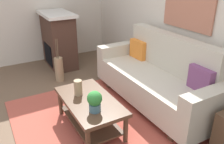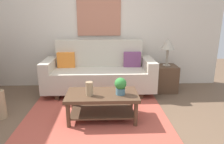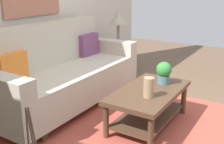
{
  "view_description": "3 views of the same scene",
  "coord_description": "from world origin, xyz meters",
  "px_view_note": "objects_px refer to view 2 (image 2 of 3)",
  "views": [
    {
      "loc": [
        2.54,
        -0.67,
        1.99
      ],
      "look_at": [
        0.0,
        0.76,
        0.69
      ],
      "focal_mm": 37.65,
      "sensor_mm": 36.0,
      "label": 1
    },
    {
      "loc": [
        0.14,
        -2.56,
        1.59
      ],
      "look_at": [
        0.28,
        1.04,
        0.58
      ],
      "focal_mm": 32.75,
      "sensor_mm": 36.0,
      "label": 2
    },
    {
      "loc": [
        -2.54,
        -0.79,
        1.55
      ],
      "look_at": [
        0.02,
        0.8,
        0.59
      ],
      "focal_mm": 44.57,
      "sensor_mm": 36.0,
      "label": 3
    }
  ],
  "objects_px": {
    "floor_vase": "(0,105)",
    "coffee_table": "(102,100)",
    "throw_pillow_orange": "(66,60)",
    "framed_painting": "(99,17)",
    "side_table": "(166,78)",
    "table_lamp": "(168,45)",
    "potted_plant_tabletop": "(120,86)",
    "throw_pillow_plum": "(132,59)",
    "tabletop_vase": "(89,89)",
    "couch": "(99,73)"
  },
  "relations": [
    {
      "from": "potted_plant_tabletop",
      "to": "floor_vase",
      "type": "height_order",
      "value": "potted_plant_tabletop"
    },
    {
      "from": "floor_vase",
      "to": "coffee_table",
      "type": "bearing_deg",
      "value": -3.16
    },
    {
      "from": "throw_pillow_plum",
      "to": "tabletop_vase",
      "type": "bearing_deg",
      "value": -120.89
    },
    {
      "from": "throw_pillow_plum",
      "to": "framed_painting",
      "type": "distance_m",
      "value": 1.16
    },
    {
      "from": "coffee_table",
      "to": "floor_vase",
      "type": "relative_size",
      "value": 2.37
    },
    {
      "from": "throw_pillow_plum",
      "to": "tabletop_vase",
      "type": "xyz_separation_m",
      "value": [
        -0.82,
        -1.37,
        -0.14
      ]
    },
    {
      "from": "side_table",
      "to": "framed_painting",
      "type": "distance_m",
      "value": 1.95
    },
    {
      "from": "framed_painting",
      "to": "table_lamp",
      "type": "bearing_deg",
      "value": -17.35
    },
    {
      "from": "tabletop_vase",
      "to": "potted_plant_tabletop",
      "type": "bearing_deg",
      "value": 2.75
    },
    {
      "from": "throw_pillow_orange",
      "to": "side_table",
      "type": "relative_size",
      "value": 0.64
    },
    {
      "from": "potted_plant_tabletop",
      "to": "floor_vase",
      "type": "bearing_deg",
      "value": 175.68
    },
    {
      "from": "potted_plant_tabletop",
      "to": "framed_painting",
      "type": "xyz_separation_m",
      "value": [
        -0.34,
        1.69,
        0.97
      ]
    },
    {
      "from": "coffee_table",
      "to": "tabletop_vase",
      "type": "distance_m",
      "value": 0.3
    },
    {
      "from": "throw_pillow_plum",
      "to": "potted_plant_tabletop",
      "type": "relative_size",
      "value": 1.37
    },
    {
      "from": "tabletop_vase",
      "to": "potted_plant_tabletop",
      "type": "relative_size",
      "value": 0.8
    },
    {
      "from": "throw_pillow_plum",
      "to": "table_lamp",
      "type": "relative_size",
      "value": 0.63
    },
    {
      "from": "throw_pillow_orange",
      "to": "coffee_table",
      "type": "height_order",
      "value": "throw_pillow_orange"
    },
    {
      "from": "couch",
      "to": "throw_pillow_orange",
      "type": "relative_size",
      "value": 6.2
    },
    {
      "from": "couch",
      "to": "throw_pillow_plum",
      "type": "xyz_separation_m",
      "value": [
        0.7,
        0.13,
        0.25
      ]
    },
    {
      "from": "throw_pillow_orange",
      "to": "framed_painting",
      "type": "height_order",
      "value": "framed_painting"
    },
    {
      "from": "coffee_table",
      "to": "side_table",
      "type": "relative_size",
      "value": 1.96
    },
    {
      "from": "table_lamp",
      "to": "framed_painting",
      "type": "distance_m",
      "value": 1.58
    },
    {
      "from": "couch",
      "to": "tabletop_vase",
      "type": "distance_m",
      "value": 1.26
    },
    {
      "from": "throw_pillow_orange",
      "to": "side_table",
      "type": "height_order",
      "value": "throw_pillow_orange"
    },
    {
      "from": "throw_pillow_orange",
      "to": "framed_painting",
      "type": "xyz_separation_m",
      "value": [
        0.7,
        0.34,
        0.86
      ]
    },
    {
      "from": "coffee_table",
      "to": "side_table",
      "type": "height_order",
      "value": "side_table"
    },
    {
      "from": "couch",
      "to": "coffee_table",
      "type": "distance_m",
      "value": 1.18
    },
    {
      "from": "throw_pillow_orange",
      "to": "throw_pillow_plum",
      "type": "bearing_deg",
      "value": 0.0
    },
    {
      "from": "potted_plant_tabletop",
      "to": "side_table",
      "type": "relative_size",
      "value": 0.47
    },
    {
      "from": "throw_pillow_plum",
      "to": "floor_vase",
      "type": "bearing_deg",
      "value": -151.63
    },
    {
      "from": "potted_plant_tabletop",
      "to": "throw_pillow_plum",
      "type": "bearing_deg",
      "value": 75.22
    },
    {
      "from": "side_table",
      "to": "table_lamp",
      "type": "distance_m",
      "value": 0.71
    },
    {
      "from": "table_lamp",
      "to": "floor_vase",
      "type": "distance_m",
      "value": 3.25
    },
    {
      "from": "couch",
      "to": "coffee_table",
      "type": "relative_size",
      "value": 2.03
    },
    {
      "from": "throw_pillow_plum",
      "to": "potted_plant_tabletop",
      "type": "height_order",
      "value": "throw_pillow_plum"
    },
    {
      "from": "coffee_table",
      "to": "framed_painting",
      "type": "xyz_separation_m",
      "value": [
        -0.06,
        1.64,
        1.23
      ]
    },
    {
      "from": "coffee_table",
      "to": "side_table",
      "type": "bearing_deg",
      "value": 41.43
    },
    {
      "from": "couch",
      "to": "table_lamp",
      "type": "xyz_separation_m",
      "value": [
        1.42,
        0.02,
        0.56
      ]
    },
    {
      "from": "throw_pillow_plum",
      "to": "coffee_table",
      "type": "relative_size",
      "value": 0.33
    },
    {
      "from": "potted_plant_tabletop",
      "to": "framed_painting",
      "type": "relative_size",
      "value": 0.28
    },
    {
      "from": "tabletop_vase",
      "to": "side_table",
      "type": "relative_size",
      "value": 0.38
    },
    {
      "from": "side_table",
      "to": "framed_painting",
      "type": "relative_size",
      "value": 0.59
    },
    {
      "from": "side_table",
      "to": "floor_vase",
      "type": "distance_m",
      "value": 3.16
    },
    {
      "from": "throw_pillow_plum",
      "to": "framed_painting",
      "type": "relative_size",
      "value": 0.38
    },
    {
      "from": "throw_pillow_orange",
      "to": "coffee_table",
      "type": "xyz_separation_m",
      "value": [
        0.76,
        -1.3,
        -0.37
      ]
    },
    {
      "from": "potted_plant_tabletop",
      "to": "side_table",
      "type": "bearing_deg",
      "value": 49.24
    },
    {
      "from": "coffee_table",
      "to": "throw_pillow_orange",
      "type": "bearing_deg",
      "value": 120.35
    },
    {
      "from": "throw_pillow_orange",
      "to": "tabletop_vase",
      "type": "bearing_deg",
      "value": -67.38
    },
    {
      "from": "table_lamp",
      "to": "floor_vase",
      "type": "xyz_separation_m",
      "value": [
        -2.96,
        -1.11,
        -0.76
      ]
    },
    {
      "from": "throw_pillow_plum",
      "to": "floor_vase",
      "type": "distance_m",
      "value": 2.58
    }
  ]
}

